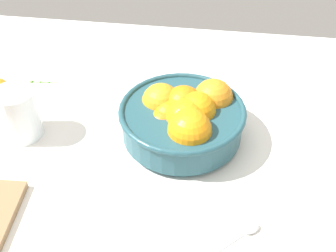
% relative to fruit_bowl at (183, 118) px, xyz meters
% --- Properties ---
extents(ground_plane, '(1.28, 1.03, 0.03)m').
position_rel_fruit_bowl_xyz_m(ground_plane, '(0.01, -0.05, -0.07)').
color(ground_plane, white).
extents(fruit_bowl, '(0.26, 0.26, 0.12)m').
position_rel_fruit_bowl_xyz_m(fruit_bowl, '(0.00, 0.00, 0.00)').
color(fruit_bowl, '#234C56').
rests_on(fruit_bowl, ground_plane).
extents(juice_glass, '(0.08, 0.08, 0.11)m').
position_rel_fruit_bowl_xyz_m(juice_glass, '(-0.34, -0.04, -0.01)').
color(juice_glass, white).
rests_on(juice_glass, ground_plane).
extents(spoon, '(0.11, 0.10, 0.01)m').
position_rel_fruit_bowl_xyz_m(spoon, '(0.12, -0.24, -0.05)').
color(spoon, silver).
rests_on(spoon, ground_plane).
extents(herb_sprig_0, '(0.09, 0.01, 0.01)m').
position_rel_fruit_bowl_xyz_m(herb_sprig_0, '(-0.37, 0.15, -0.05)').
color(herb_sprig_0, '#4A8B30').
rests_on(herb_sprig_0, ground_plane).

